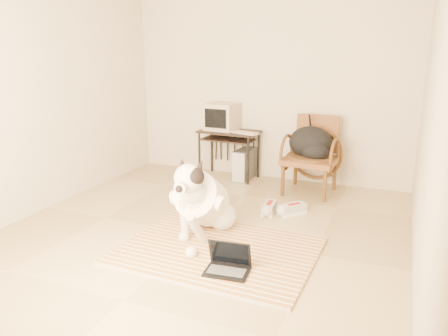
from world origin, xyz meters
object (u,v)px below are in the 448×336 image
Objects in this scene: pc_tower at (245,164)px; laptop at (228,264)px; backpack at (311,144)px; rattan_chair at (312,155)px; computer_desk at (229,138)px; crt_monitor at (222,117)px; dog at (202,202)px.

laptop is at bearing -72.95° from pc_tower.
laptop is 0.69× the size of backpack.
rattan_chair reaches higher than pc_tower.
computer_desk is at bearing 111.86° from laptop.
backpack is at bearing 85.74° from laptop.
computer_desk is at bearing -170.98° from pc_tower.
pc_tower is at bearing 168.21° from rattan_chair.
crt_monitor is 0.80× the size of backpack.
dog is 1.93m from backpack.
rattan_chair reaches higher than computer_desk.
dog is at bearing -112.09° from backpack.
crt_monitor reaches higher than dog.
laptop is at bearing -49.80° from dog.
dog is 2.18m from crt_monitor.
laptop is at bearing -94.26° from backpack.
laptop is 0.87× the size of crt_monitor.
dog is 3.12× the size of laptop.
backpack reaches higher than computer_desk.
computer_desk is 1.53× the size of backpack.
crt_monitor is 0.94× the size of pc_tower.
computer_desk is at bearing 170.79° from backpack.
crt_monitor reaches higher than computer_desk.
dog is 2.02m from pc_tower.
crt_monitor is 1.43m from rattan_chair.
computer_desk reaches higher than laptop.
dog reaches higher than laptop.
computer_desk is 0.45m from pc_tower.
laptop is 0.45× the size of computer_desk.
computer_desk is 1.24m from rattan_chair.
computer_desk is 1.24m from backpack.
backpack is (1.22, -0.20, 0.05)m from computer_desk.
dog is at bearing -72.53° from crt_monitor.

